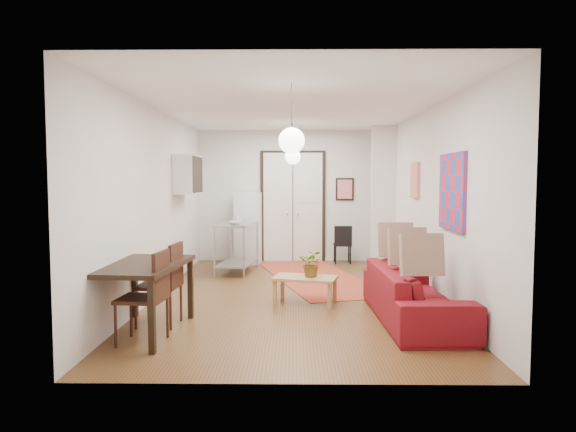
{
  "coord_description": "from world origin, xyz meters",
  "views": [
    {
      "loc": [
        0.03,
        -7.91,
        1.8
      ],
      "look_at": [
        -0.07,
        -0.07,
        1.25
      ],
      "focal_mm": 32.0,
      "sensor_mm": 36.0,
      "label": 1
    }
  ],
  "objects_px": {
    "coffee_table": "(305,280)",
    "dining_chair_far": "(144,288)",
    "sofa": "(414,294)",
    "black_side_chair": "(342,241)",
    "dining_table": "(142,271)",
    "kitchen_counter": "(237,240)",
    "dining_chair_near": "(161,276)",
    "fridge": "(248,228)"
  },
  "relations": [
    {
      "from": "dining_chair_far",
      "to": "dining_table",
      "type": "bearing_deg",
      "value": -152.89
    },
    {
      "from": "kitchen_counter",
      "to": "dining_chair_far",
      "type": "xyz_separation_m",
      "value": [
        -0.57,
        -4.25,
        -0.04
      ]
    },
    {
      "from": "kitchen_counter",
      "to": "sofa",
      "type": "bearing_deg",
      "value": -44.18
    },
    {
      "from": "sofa",
      "to": "fridge",
      "type": "xyz_separation_m",
      "value": [
        -2.54,
        4.57,
        0.42
      ]
    },
    {
      "from": "fridge",
      "to": "dining_chair_near",
      "type": "distance_m",
      "value": 4.76
    },
    {
      "from": "sofa",
      "to": "black_side_chair",
      "type": "xyz_separation_m",
      "value": [
        -0.49,
        4.65,
        0.13
      ]
    },
    {
      "from": "fridge",
      "to": "dining_chair_near",
      "type": "bearing_deg",
      "value": -94.85
    },
    {
      "from": "sofa",
      "to": "coffee_table",
      "type": "distance_m",
      "value": 1.63
    },
    {
      "from": "dining_table",
      "to": "black_side_chair",
      "type": "xyz_separation_m",
      "value": [
        2.82,
        5.23,
        -0.26
      ]
    },
    {
      "from": "kitchen_counter",
      "to": "dining_chair_near",
      "type": "relative_size",
      "value": 1.31
    },
    {
      "from": "dining_chair_near",
      "to": "black_side_chair",
      "type": "distance_m",
      "value": 5.5
    },
    {
      "from": "coffee_table",
      "to": "fridge",
      "type": "height_order",
      "value": "fridge"
    },
    {
      "from": "kitchen_counter",
      "to": "dining_table",
      "type": "xyz_separation_m",
      "value": [
        -0.67,
        -4.01,
        0.1
      ]
    },
    {
      "from": "coffee_table",
      "to": "fridge",
      "type": "bearing_deg",
      "value": 107.41
    },
    {
      "from": "dining_chair_near",
      "to": "dining_chair_far",
      "type": "distance_m",
      "value": 0.7
    },
    {
      "from": "sofa",
      "to": "dining_chair_near",
      "type": "height_order",
      "value": "dining_chair_near"
    },
    {
      "from": "sofa",
      "to": "fridge",
      "type": "height_order",
      "value": "fridge"
    },
    {
      "from": "sofa",
      "to": "dining_table",
      "type": "distance_m",
      "value": 3.39
    },
    {
      "from": "kitchen_counter",
      "to": "black_side_chair",
      "type": "relative_size",
      "value": 1.63
    },
    {
      "from": "coffee_table",
      "to": "dining_chair_near",
      "type": "bearing_deg",
      "value": -151.3
    },
    {
      "from": "sofa",
      "to": "dining_chair_far",
      "type": "xyz_separation_m",
      "value": [
        -3.22,
        -0.83,
        0.25
      ]
    },
    {
      "from": "sofa",
      "to": "dining_chair_near",
      "type": "bearing_deg",
      "value": 90.66
    },
    {
      "from": "sofa",
      "to": "dining_table",
      "type": "bearing_deg",
      "value": 98.33
    },
    {
      "from": "sofa",
      "to": "coffee_table",
      "type": "bearing_deg",
      "value": 55.94
    },
    {
      "from": "kitchen_counter",
      "to": "fridge",
      "type": "height_order",
      "value": "fridge"
    },
    {
      "from": "dining_table",
      "to": "dining_chair_far",
      "type": "xyz_separation_m",
      "value": [
        0.1,
        -0.25,
        -0.14
      ]
    },
    {
      "from": "kitchen_counter",
      "to": "dining_chair_near",
      "type": "bearing_deg",
      "value": -91.04
    },
    {
      "from": "dining_chair_near",
      "to": "black_side_chair",
      "type": "relative_size",
      "value": 1.24
    },
    {
      "from": "kitchen_counter",
      "to": "dining_table",
      "type": "height_order",
      "value": "kitchen_counter"
    },
    {
      "from": "dining_table",
      "to": "black_side_chair",
      "type": "bearing_deg",
      "value": 61.65
    },
    {
      "from": "fridge",
      "to": "dining_table",
      "type": "height_order",
      "value": "fridge"
    },
    {
      "from": "dining_chair_far",
      "to": "black_side_chair",
      "type": "relative_size",
      "value": 1.24
    },
    {
      "from": "kitchen_counter",
      "to": "dining_table",
      "type": "distance_m",
      "value": 4.06
    },
    {
      "from": "black_side_chair",
      "to": "sofa",
      "type": "bearing_deg",
      "value": 95.84
    },
    {
      "from": "sofa",
      "to": "dining_chair_far",
      "type": "bearing_deg",
      "value": 102.81
    },
    {
      "from": "sofa",
      "to": "dining_chair_far",
      "type": "height_order",
      "value": "dining_chair_far"
    },
    {
      "from": "sofa",
      "to": "kitchen_counter",
      "type": "xyz_separation_m",
      "value": [
        -2.65,
        3.42,
        0.29
      ]
    },
    {
      "from": "dining_table",
      "to": "dining_chair_near",
      "type": "distance_m",
      "value": 0.49
    },
    {
      "from": "coffee_table",
      "to": "dining_chair_far",
      "type": "distance_m",
      "value": 2.52
    },
    {
      "from": "dining_table",
      "to": "dining_chair_far",
      "type": "distance_m",
      "value": 0.3
    },
    {
      "from": "fridge",
      "to": "black_side_chair",
      "type": "xyz_separation_m",
      "value": [
        2.04,
        0.08,
        -0.29
      ]
    },
    {
      "from": "sofa",
      "to": "coffee_table",
      "type": "relative_size",
      "value": 2.37
    }
  ]
}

